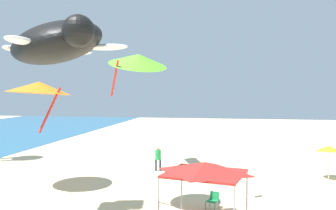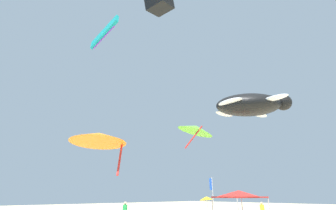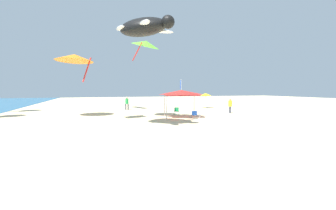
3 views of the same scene
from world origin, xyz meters
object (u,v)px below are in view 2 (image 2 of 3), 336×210
kite_delta_lime (196,129)px  beach_umbrella (206,198)px  kite_delta_orange (99,138)px  kite_turtle_black (250,105)px  banner_flag (212,195)px  canopy_tent (239,194)px  person_far_stroller (125,210)px  person_by_tent (262,210)px  kite_parafoil_teal (104,33)px

kite_delta_lime → beach_umbrella: bearing=5.0°
kite_delta_orange → kite_turtle_black: (-8.59, -5.66, 1.46)m
banner_flag → kite_turtle_black: (-8.15, 6.21, 5.22)m
canopy_tent → kite_turtle_black: size_ratio=0.77×
canopy_tent → person_far_stroller: size_ratio=2.11×
kite_delta_orange → kite_turtle_black: kite_turtle_black is taller
person_by_tent → person_far_stroller: bearing=-103.9°
kite_delta_orange → kite_parafoil_teal: (4.75, -1.51, 12.69)m
banner_flag → kite_turtle_black: bearing=142.7°
person_by_tent → kite_delta_lime: bearing=-64.6°
beach_umbrella → person_by_tent: beach_umbrella is taller
banner_flag → kite_delta_lime: 7.45m
canopy_tent → kite_parafoil_teal: (8.96, 8.94, 16.39)m
kite_turtle_black → person_by_tent: bearing=74.1°
beach_umbrella → kite_delta_lime: kite_delta_lime is taller
kite_delta_orange → kite_delta_lime: 7.72m
kite_parafoil_teal → kite_delta_lime: bearing=-153.2°
person_by_tent → beach_umbrella: bearing=-162.8°
person_far_stroller → kite_parafoil_teal: size_ratio=0.39×
kite_delta_orange → kite_delta_lime: (-2.90, -7.03, 1.35)m
banner_flag → person_far_stroller: 8.58m
banner_flag → kite_delta_lime: kite_delta_lime is taller
person_by_tent → kite_delta_orange: 18.39m
beach_umbrella → banner_flag: banner_flag is taller
canopy_tent → person_far_stroller: canopy_tent is taller
canopy_tent → kite_delta_lime: bearing=69.2°
canopy_tent → banner_flag: size_ratio=0.96×
beach_umbrella → banner_flag: 8.66m
canopy_tent → person_by_tent: 7.44m
canopy_tent → kite_delta_orange: kite_delta_orange is taller
canopy_tent → kite_turtle_black: bearing=132.5°
banner_flag → kite_delta_lime: bearing=116.9°
beach_umbrella → person_by_tent: bearing=174.9°
banner_flag → kite_turtle_black: 11.49m
canopy_tent → person_by_tent: bearing=-75.2°
banner_flag → person_far_stroller: size_ratio=2.21×
canopy_tent → kite_delta_orange: (4.20, 10.45, 3.70)m
beach_umbrella → banner_flag: size_ratio=0.59×
kite_turtle_black → person_far_stroller: bearing=134.0°
beach_umbrella → kite_delta_lime: size_ratio=0.59×
person_by_tent → kite_delta_lime: 12.34m
kite_turtle_black → beach_umbrella: bearing=94.5°
person_by_tent → kite_turtle_black: kite_turtle_black is taller
beach_umbrella → kite_turtle_black: kite_turtle_black is taller
person_far_stroller → kite_delta_orange: kite_delta_orange is taller
beach_umbrella → kite_delta_lime: (-8.36, 11.17, 5.49)m
kite_parafoil_teal → kite_turtle_black: 17.92m
person_far_stroller → canopy_tent: bearing=106.9°
banner_flag → kite_delta_orange: kite_delta_orange is taller
person_far_stroller → kite_delta_orange: 10.00m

